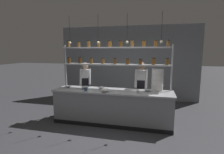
% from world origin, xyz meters
% --- Properties ---
extents(ground_plane, '(40.00, 40.00, 0.00)m').
position_xyz_m(ground_plane, '(0.00, 0.00, 0.00)').
color(ground_plane, '#3D3D42').
extents(back_wall, '(5.64, 0.12, 2.97)m').
position_xyz_m(back_wall, '(0.00, 2.65, 1.49)').
color(back_wall, gray).
rests_on(back_wall, ground_plane).
extents(prep_counter, '(3.24, 0.76, 0.92)m').
position_xyz_m(prep_counter, '(0.00, -0.00, 0.46)').
color(prep_counter, gray).
rests_on(prep_counter, ground_plane).
extents(spice_shelf_unit, '(3.13, 0.28, 2.29)m').
position_xyz_m(spice_shelf_unit, '(-0.01, 0.33, 1.81)').
color(spice_shelf_unit, '#B7BABF').
rests_on(spice_shelf_unit, ground_plane).
extents(chef_left, '(0.41, 0.34, 1.61)m').
position_xyz_m(chef_left, '(-1.09, 0.79, 0.92)').
color(chef_left, black).
rests_on(chef_left, ground_plane).
extents(chef_center, '(0.36, 0.29, 1.66)m').
position_xyz_m(chef_center, '(0.73, 0.56, 0.96)').
color(chef_center, black).
rests_on(chef_center, ground_plane).
extents(container_stack, '(0.32, 0.32, 0.60)m').
position_xyz_m(container_stack, '(1.18, 0.28, 1.22)').
color(container_stack, white).
rests_on(container_stack, prep_counter).
extents(prep_bowl_near_left, '(0.20, 0.20, 0.05)m').
position_xyz_m(prep_bowl_near_left, '(-0.34, 0.08, 0.95)').
color(prep_bowl_near_left, silver).
rests_on(prep_bowl_near_left, prep_counter).
extents(prep_bowl_center_front, '(0.20, 0.20, 0.05)m').
position_xyz_m(prep_bowl_center_front, '(-1.32, 0.01, 0.95)').
color(prep_bowl_center_front, silver).
rests_on(prep_bowl_center_front, prep_counter).
extents(prep_bowl_center_back, '(0.24, 0.24, 0.07)m').
position_xyz_m(prep_bowl_center_back, '(-0.14, -0.22, 0.95)').
color(prep_bowl_center_back, silver).
rests_on(prep_bowl_center_back, prep_counter).
extents(prep_bowl_near_right, '(0.25, 0.25, 0.07)m').
position_xyz_m(prep_bowl_near_right, '(-0.78, -0.02, 0.95)').
color(prep_bowl_near_right, '#B2B7BC').
rests_on(prep_bowl_near_right, prep_counter).
extents(prep_bowl_far_left, '(0.19, 0.19, 0.05)m').
position_xyz_m(prep_bowl_far_left, '(0.92, 0.11, 0.94)').
color(prep_bowl_far_left, silver).
rests_on(prep_bowl_far_left, prep_counter).
extents(serving_cup_front, '(0.08, 0.08, 0.10)m').
position_xyz_m(serving_cup_front, '(-0.67, -0.24, 0.97)').
color(serving_cup_front, '#334C70').
rests_on(serving_cup_front, prep_counter).
extents(serving_cup_by_board, '(0.07, 0.07, 0.09)m').
position_xyz_m(serving_cup_by_board, '(0.70, -0.18, 0.96)').
color(serving_cup_by_board, silver).
rests_on(serving_cup_by_board, prep_counter).
extents(pendant_light_row, '(2.51, 0.07, 0.75)m').
position_xyz_m(pendant_light_row, '(0.01, 0.00, 2.25)').
color(pendant_light_row, black).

